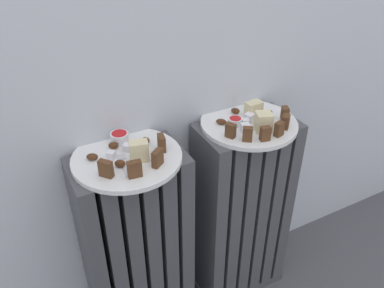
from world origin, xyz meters
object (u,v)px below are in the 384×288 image
object	(u,v)px
jam_bowl_left	(120,137)
fork	(123,163)
radiator_left	(137,253)
plate_right	(249,123)
plate_left	(127,158)
jam_bowl_right	(235,121)
radiator_right	(241,213)

from	to	relation	value
jam_bowl_left	fork	size ratio (longest dim) A/B	0.49
radiator_left	plate_right	size ratio (longest dim) A/B	2.42
plate_left	jam_bowl_left	distance (m)	0.07
jam_bowl_right	fork	size ratio (longest dim) A/B	0.41
jam_bowl_left	jam_bowl_right	size ratio (longest dim) A/B	1.21
radiator_right	jam_bowl_left	xyz separation A→B (m)	(-0.35, 0.07, 0.35)
radiator_left	fork	bearing A→B (deg)	-123.78
fork	radiator_right	bearing A→B (deg)	4.16
plate_left	fork	world-z (taller)	fork
radiator_left	jam_bowl_right	distance (m)	0.47
plate_right	fork	size ratio (longest dim) A/B	2.86
radiator_right	fork	bearing A→B (deg)	-175.84
radiator_left	jam_bowl_left	world-z (taller)	jam_bowl_left
plate_right	jam_bowl_left	size ratio (longest dim) A/B	5.81
radiator_right	plate_right	distance (m)	0.33
radiator_left	plate_right	xyz separation A→B (m)	(0.35, 0.00, 0.33)
radiator_right	jam_bowl_right	xyz separation A→B (m)	(-0.04, 0.00, 0.35)
radiator_left	jam_bowl_left	size ratio (longest dim) A/B	14.08
radiator_left	radiator_right	bearing A→B (deg)	0.00
jam_bowl_left	jam_bowl_right	xyz separation A→B (m)	(0.31, -0.06, -0.00)
jam_bowl_right	radiator_right	bearing A→B (deg)	-5.33
radiator_left	jam_bowl_right	world-z (taller)	jam_bowl_right
jam_bowl_right	radiator_left	bearing A→B (deg)	-179.25
radiator_right	jam_bowl_left	world-z (taller)	jam_bowl_left
plate_right	jam_bowl_right	distance (m)	0.05
radiator_right	plate_left	bearing A→B (deg)	180.00
radiator_left	plate_right	bearing A→B (deg)	0.00
radiator_left	plate_left	bearing A→B (deg)	180.00
radiator_right	plate_left	xyz separation A→B (m)	(-0.35, 0.00, 0.33)
radiator_left	jam_bowl_right	xyz separation A→B (m)	(0.31, 0.00, 0.35)
plate_right	jam_bowl_left	world-z (taller)	jam_bowl_left
jam_bowl_right	fork	bearing A→B (deg)	-174.59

